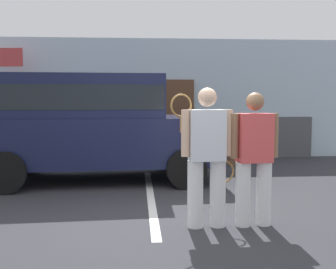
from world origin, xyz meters
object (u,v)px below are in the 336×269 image
object	(u,v)px
tennis_player_man	(206,155)
potted_plant_by_porch	(231,146)
parked_suv	(94,122)
tennis_player_woman	(254,158)
flag_pole	(0,82)

from	to	relation	value
tennis_player_man	potted_plant_by_porch	bearing A→B (deg)	-109.56
parked_suv	tennis_player_woman	size ratio (longest dim) A/B	2.79
parked_suv	tennis_player_man	size ratio (longest dim) A/B	2.70
parked_suv	potted_plant_by_porch	size ratio (longest dim) A/B	5.88
parked_suv	tennis_player_man	xyz separation A→B (m)	(1.70, -3.09, -0.23)
tennis_player_man	tennis_player_woman	size ratio (longest dim) A/B	1.03
tennis_player_man	flag_pole	size ratio (longest dim) A/B	0.60
tennis_player_woman	potted_plant_by_porch	world-z (taller)	tennis_player_woman
parked_suv	tennis_player_woman	bearing A→B (deg)	-56.56
tennis_player_woman	parked_suv	bearing A→B (deg)	-59.03
parked_suv	tennis_player_man	bearing A→B (deg)	-64.52
potted_plant_by_porch	flag_pole	size ratio (longest dim) A/B	0.28
tennis_player_woman	flag_pole	bearing A→B (deg)	-54.72
tennis_player_woman	flag_pole	xyz separation A→B (m)	(-4.82, 5.53, 1.14)
parked_suv	flag_pole	bearing A→B (deg)	132.46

